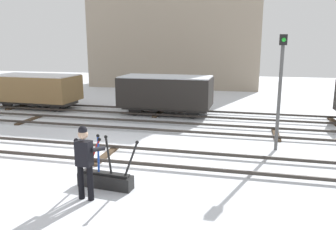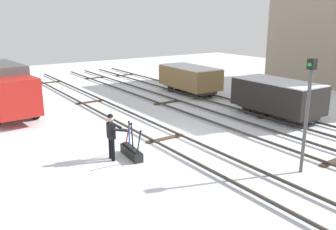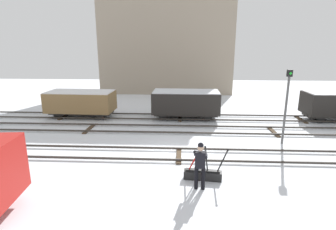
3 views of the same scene
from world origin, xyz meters
name	(u,v)px [view 2 (image 2 of 3)]	position (x,y,z in m)	size (l,w,h in m)	color
ground_plane	(165,139)	(0.00, 0.00, 0.00)	(60.00, 60.00, 0.00)	silver
track_main_line	(165,137)	(0.00, 0.00, 0.11)	(44.00, 1.94, 0.18)	#38332D
track_siding_near	(230,123)	(0.00, 4.06, 0.11)	(44.00, 1.94, 0.18)	#38332D
track_siding_far	(270,114)	(0.00, 7.09, 0.11)	(44.00, 1.94, 0.18)	#38332D
switch_lever_frame	(131,151)	(1.00, -2.29, 0.25)	(1.76, 0.51, 1.45)	black
rail_worker	(112,134)	(0.82, -3.02, 1.06)	(0.59, 0.70, 1.86)	black
delivery_truck	(3,88)	(-8.19, -5.26, 1.63)	(6.16, 2.87, 2.90)	#B21E19
signal_post	(308,105)	(5.69, 2.07, 2.47)	(0.24, 0.32, 4.06)	#4C4C4C
freight_car_mid_siding	(277,96)	(0.40, 7.09, 1.22)	(4.88, 2.38, 2.07)	#2D2B28
freight_car_back_track	(190,78)	(-7.44, 7.09, 1.17)	(4.94, 2.44, 1.98)	#2D2B28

